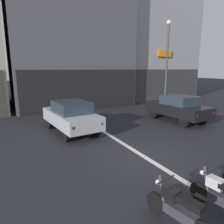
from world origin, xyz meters
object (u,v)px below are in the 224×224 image
object	(u,v)px
motorcycle_black_row_leftmost	(178,208)
car_black_parked_kerbside	(178,107)
car_silver_crossing_near	(71,116)
street_lamp	(167,58)
motorcycle_white_row_left_mid	(223,196)

from	to	relation	value
motorcycle_black_row_leftmost	car_black_parked_kerbside	bearing A→B (deg)	45.33
car_silver_crossing_near	motorcycle_black_row_leftmost	size ratio (longest dim) A/B	2.57
street_lamp	motorcycle_black_row_leftmost	bearing A→B (deg)	-130.31
car_silver_crossing_near	street_lamp	size ratio (longest dim) A/B	0.64
motorcycle_black_row_leftmost	car_silver_crossing_near	bearing A→B (deg)	89.80
street_lamp	motorcycle_black_row_leftmost	distance (m)	12.70
car_black_parked_kerbside	motorcycle_white_row_left_mid	world-z (taller)	car_black_parked_kerbside
car_silver_crossing_near	car_black_parked_kerbside	bearing A→B (deg)	-7.00
car_black_parked_kerbside	motorcycle_white_row_left_mid	distance (m)	8.84
car_black_parked_kerbside	motorcycle_white_row_left_mid	xyz separation A→B (m)	(-5.48, -6.92, -0.43)
street_lamp	motorcycle_black_row_leftmost	world-z (taller)	street_lamp
motorcycle_black_row_leftmost	motorcycle_white_row_left_mid	world-z (taller)	same
car_silver_crossing_near	street_lamp	bearing A→B (deg)	12.37
car_black_parked_kerbside	motorcycle_black_row_leftmost	xyz separation A→B (m)	(-6.67, -6.75, -0.43)
car_black_parked_kerbside	street_lamp	size ratio (longest dim) A/B	0.63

